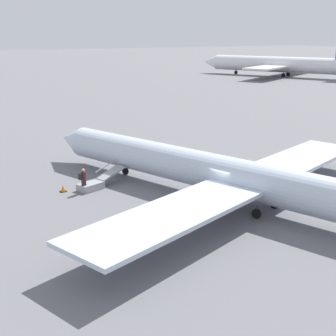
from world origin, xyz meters
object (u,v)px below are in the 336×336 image
at_px(airplane_taxiing_distant, 277,64).
at_px(passenger, 83,179).
at_px(airplane_main, 240,178).
at_px(boarding_stairs, 95,183).

height_order(airplane_taxiing_distant, passenger, airplane_taxiing_distant).
distance_m(airplane_main, airplane_taxiing_distant, 97.38).
distance_m(airplane_main, passenger, 10.96).
distance_m(boarding_stairs, passenger, 1.30).
bearing_deg(boarding_stairs, airplane_taxiing_distant, 20.78).
height_order(boarding_stairs, passenger, passenger).
distance_m(airplane_taxiing_distant, boarding_stairs, 96.86).
bearing_deg(passenger, airplane_main, -63.36).
relative_size(airplane_main, passenger, 19.77).
xyz_separation_m(airplane_taxiing_distant, passenger, (-62.50, 75.37, -2.08)).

